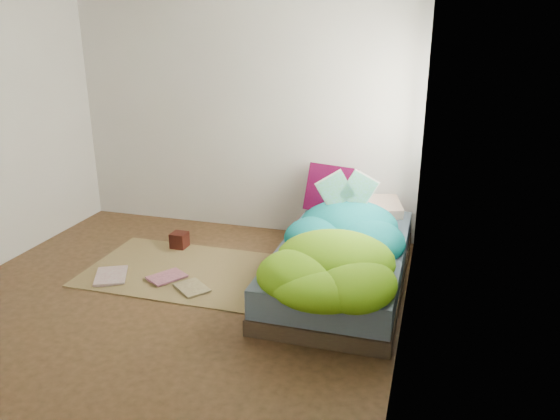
% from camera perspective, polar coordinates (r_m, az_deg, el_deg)
% --- Properties ---
extents(ground, '(3.50, 3.50, 0.00)m').
position_cam_1_polar(ground, '(4.34, -11.68, -9.50)').
color(ground, '#3D2C17').
rests_on(ground, ground).
extents(room_walls, '(3.54, 3.54, 2.62)m').
position_cam_1_polar(room_walls, '(3.85, -13.10, 12.30)').
color(room_walls, silver).
rests_on(room_walls, ground).
extents(bed, '(1.00, 2.00, 0.34)m').
position_cam_1_polar(bed, '(4.52, 6.46, -5.64)').
color(bed, '#3E2C22').
rests_on(bed, ground).
extents(duvet, '(0.96, 1.84, 0.34)m').
position_cam_1_polar(duvet, '(4.19, 6.10, -2.60)').
color(duvet, '#076275').
rests_on(duvet, bed).
extents(rug, '(1.60, 1.10, 0.01)m').
position_cam_1_polar(rug, '(4.84, -10.26, -6.23)').
color(rug, brown).
rests_on(rug, ground).
extents(pillow_floral, '(0.62, 0.49, 0.12)m').
position_cam_1_polar(pillow_floral, '(5.17, 9.46, 0.21)').
color(pillow_floral, white).
rests_on(pillow_floral, bed).
extents(pillow_magenta, '(0.47, 0.25, 0.45)m').
position_cam_1_polar(pillow_magenta, '(5.12, 5.32, 2.15)').
color(pillow_magenta, '#51052E').
rests_on(pillow_magenta, bed).
extents(open_book, '(0.43, 0.23, 0.26)m').
position_cam_1_polar(open_book, '(4.60, 7.10, 3.30)').
color(open_book, green).
rests_on(open_book, duvet).
extents(wooden_box, '(0.15, 0.15, 0.14)m').
position_cam_1_polar(wooden_box, '(5.28, -10.47, -3.10)').
color(wooden_box, '#39150D').
rests_on(wooden_box, rug).
extents(floor_book_a, '(0.38, 0.42, 0.03)m').
position_cam_1_polar(floor_book_a, '(4.85, -18.72, -6.66)').
color(floor_book_a, beige).
rests_on(floor_book_a, rug).
extents(floor_book_b, '(0.34, 0.36, 0.03)m').
position_cam_1_polar(floor_book_b, '(4.78, -12.39, -6.45)').
color(floor_book_b, '#C87390').
rests_on(floor_book_b, rug).
extents(floor_book_c, '(0.35, 0.34, 0.02)m').
position_cam_1_polar(floor_book_c, '(4.44, -10.39, -8.38)').
color(floor_book_c, tan).
rests_on(floor_book_c, rug).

